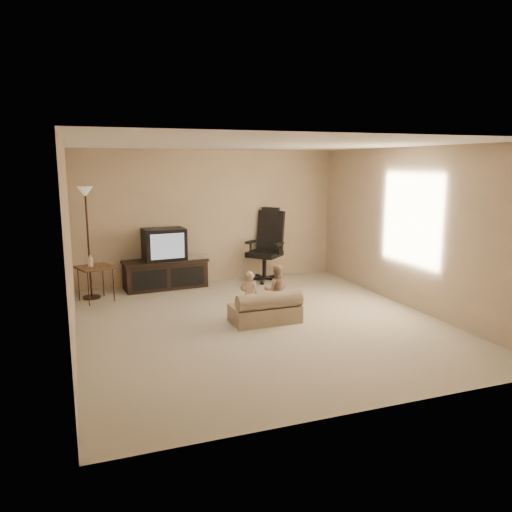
{
  "coord_description": "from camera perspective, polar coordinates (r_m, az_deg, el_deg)",
  "views": [
    {
      "loc": [
        -2.41,
        -6.41,
        2.26
      ],
      "look_at": [
        0.15,
        0.6,
        0.86
      ],
      "focal_mm": 35.0,
      "sensor_mm": 36.0,
      "label": 1
    }
  ],
  "objects": [
    {
      "name": "floor",
      "position": [
        7.21,
        0.53,
        -7.62
      ],
      "size": [
        5.5,
        5.5,
        0.0
      ],
      "primitive_type": "plane",
      "color": "#BFB497",
      "rests_on": "ground"
    },
    {
      "name": "room_shell",
      "position": [
        6.89,
        0.56,
        4.46
      ],
      "size": [
        5.5,
        5.5,
        5.5
      ],
      "color": "white",
      "rests_on": "floor"
    },
    {
      "name": "tv_stand",
      "position": [
        9.2,
        -10.32,
        -0.84
      ],
      "size": [
        1.56,
        0.66,
        1.1
      ],
      "rotation": [
        0.0,
        0.0,
        0.07
      ],
      "color": "black",
      "rests_on": "floor"
    },
    {
      "name": "office_chair",
      "position": [
        9.63,
        1.21,
        0.15
      ],
      "size": [
        0.92,
        0.92,
        1.41
      ],
      "rotation": [
        0.0,
        0.0,
        -0.82
      ],
      "color": "black",
      "rests_on": "floor"
    },
    {
      "name": "side_table",
      "position": [
        8.58,
        -17.96,
        -1.26
      ],
      "size": [
        0.67,
        0.67,
        0.79
      ],
      "rotation": [
        0.0,
        0.0,
        0.34
      ],
      "color": "brown",
      "rests_on": "floor"
    },
    {
      "name": "floor_lamp",
      "position": [
        8.67,
        -18.78,
        4.16
      ],
      "size": [
        0.29,
        0.29,
        1.87
      ],
      "color": "black",
      "rests_on": "floor"
    },
    {
      "name": "child_sofa",
      "position": [
        7.15,
        1.17,
        -6.17
      ],
      "size": [
        0.98,
        0.57,
        0.47
      ],
      "rotation": [
        0.0,
        0.0,
        0.02
      ],
      "color": "tan",
      "rests_on": "floor"
    },
    {
      "name": "toddler_left",
      "position": [
        7.24,
        -0.81,
        -4.54
      ],
      "size": [
        0.31,
        0.26,
        0.73
      ],
      "primitive_type": "imported",
      "rotation": [
        0.0,
        0.0,
        2.84
      ],
      "color": "tan",
      "rests_on": "floor"
    },
    {
      "name": "toddler_right",
      "position": [
        7.45,
        2.32,
        -3.92
      ],
      "size": [
        0.42,
        0.3,
        0.77
      ],
      "primitive_type": "imported",
      "rotation": [
        0.0,
        0.0,
        2.87
      ],
      "color": "tan",
      "rests_on": "floor"
    }
  ]
}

